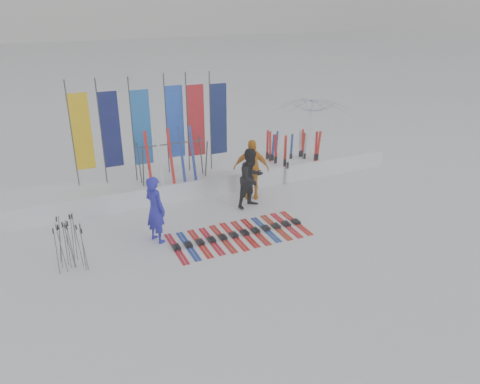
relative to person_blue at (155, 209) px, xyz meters
name	(u,v)px	position (x,y,z in m)	size (l,w,h in m)	color
ground	(259,253)	(2.16, -1.67, -0.90)	(120.00, 120.00, 0.00)	white
snow_bank	(198,180)	(2.16, 2.93, -0.60)	(14.00, 1.60, 0.60)	white
person_blue	(155,209)	(0.00, 0.00, 0.00)	(0.66, 0.43, 1.80)	#1F1EB0
person_black	(251,178)	(3.17, 0.93, 0.02)	(0.89, 0.69, 1.83)	black
person_yellow	(251,169)	(3.47, 1.57, 0.05)	(1.11, 0.46, 1.90)	orange
tent_canopy	(312,129)	(7.17, 3.93, 0.32)	(2.67, 2.72, 2.45)	white
ski_row	(239,234)	(2.07, -0.64, -0.87)	(3.69, 1.70, 0.07)	#B80E1D
pole_cluster	(70,245)	(-2.18, -0.45, -0.30)	(0.65, 0.85, 1.26)	#595B60
feather_flags	(155,125)	(0.90, 3.13, 1.34)	(4.81, 0.31, 3.20)	#383A3F
ski_rack	(173,156)	(1.26, 2.53, 0.48)	(2.04, 0.80, 1.23)	#383A3F
upright_skis	(291,155)	(5.51, 2.64, -0.10)	(1.62, 1.04, 1.70)	red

